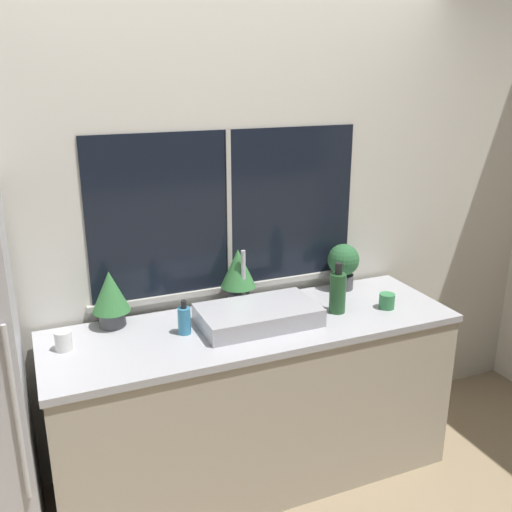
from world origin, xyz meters
The scene contains 11 objects.
wall_back centered at (0.00, 0.69, 1.35)m, with size 8.00×0.09×2.70m.
wall_right centered at (2.06, 1.50, 1.35)m, with size 0.06×7.00×2.70m.
counter centered at (0.00, 0.31, 0.45)m, with size 2.04×0.65×0.89m.
sink centered at (0.02, 0.31, 0.94)m, with size 0.58×0.38×0.32m.
potted_plant_left centered at (-0.65, 0.56, 1.05)m, with size 0.18×0.18×0.28m.
potted_plant_center centered at (0.01, 0.56, 1.07)m, with size 0.19×0.19×0.31m.
potted_plant_right centered at (0.64, 0.56, 1.04)m, with size 0.18×0.18×0.26m.
soap_bottle centered at (-0.35, 0.34, 0.96)m, with size 0.06×0.06×0.17m.
bottle_tall centered at (0.45, 0.28, 1.00)m, with size 0.08×0.08×0.27m.
mug_green centered at (0.71, 0.22, 0.93)m, with size 0.08×0.08×0.08m.
mug_white centered at (-0.89, 0.39, 0.94)m, with size 0.08×0.08×0.09m.
Camera 1 is at (-0.99, -2.06, 2.09)m, focal length 40.00 mm.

